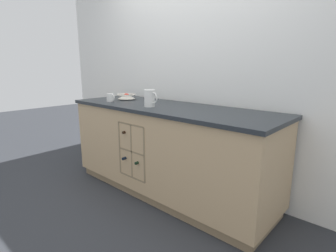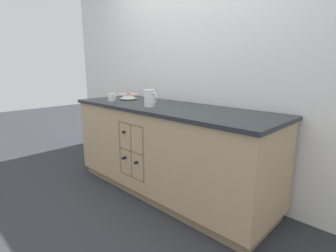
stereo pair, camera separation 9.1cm
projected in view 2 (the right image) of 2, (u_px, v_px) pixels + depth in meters
ground_plane at (168, 191)px, 2.83m from camera, size 14.00×14.00×0.00m
back_wall at (195, 70)px, 2.84m from camera, size 4.66×0.06×2.55m
kitchen_island at (168, 150)px, 2.72m from camera, size 2.30×0.77×0.93m
fruit_bowl at (128, 96)px, 3.16m from camera, size 0.23×0.23×0.08m
white_pitcher at (150, 98)px, 2.57m from camera, size 0.16×0.11×0.17m
ceramic_mug at (112, 97)px, 2.98m from camera, size 0.12×0.09×0.09m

